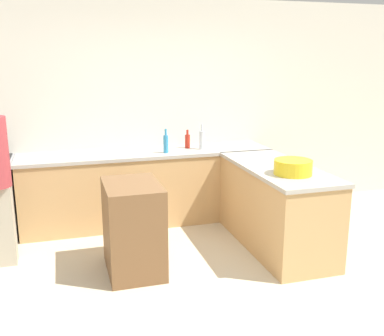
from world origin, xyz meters
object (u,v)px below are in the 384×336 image
Objects in this scene: hot_sauce_bottle at (187,141)px; vinegar_bottle_clear at (202,139)px; dish_soap_bottle at (166,143)px; island_table at (133,228)px; mixing_bowl at (293,167)px.

vinegar_bottle_clear is at bearing -42.98° from hot_sauce_bottle.
dish_soap_bottle is (-0.33, -0.21, 0.02)m from hot_sauce_bottle.
hot_sauce_bottle is at bearing 33.13° from dish_soap_bottle.
island_table is 3.02× the size of dish_soap_bottle.
vinegar_bottle_clear reaches higher than mixing_bowl.
dish_soap_bottle reaches higher than mixing_bowl.
hot_sauce_bottle is 0.20m from vinegar_bottle_clear.
hot_sauce_bottle is 0.80× the size of dish_soap_bottle.
mixing_bowl is 1.29× the size of dish_soap_bottle.
mixing_bowl reaches higher than island_table.
mixing_bowl is at bearing -54.71° from dish_soap_bottle.
dish_soap_bottle is at bearing -170.47° from vinegar_bottle_clear.
vinegar_bottle_clear is (-0.47, 1.41, 0.05)m from mixing_bowl.
vinegar_bottle_clear reaches higher than hot_sauce_bottle.
island_table is 2.76× the size of vinegar_bottle_clear.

